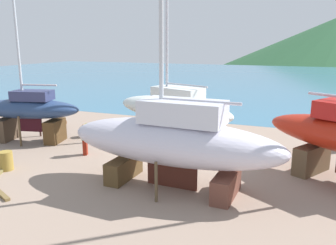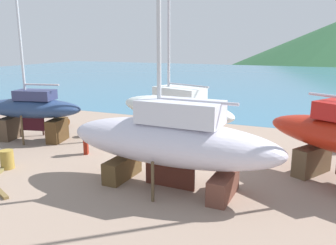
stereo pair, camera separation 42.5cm
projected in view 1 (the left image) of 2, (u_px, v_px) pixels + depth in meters
ground_plane at (151, 163)px, 16.78m from camera, size 39.17×39.17×0.00m
sea_water at (263, 79)px, 56.99m from camera, size 131.28×69.32×0.01m
sailboat_small_center at (173, 108)px, 21.14m from camera, size 8.90×5.15×13.20m
sailboat_mid_port at (173, 140)px, 13.59m from camera, size 9.06×3.05×14.10m
sailboat_far_slipway at (29, 111)px, 20.24m from camera, size 6.49×3.40×10.40m
worker at (85, 139)px, 17.92m from camera, size 0.40×0.50×1.65m
barrel_tipped_center at (89, 130)px, 21.52m from camera, size 0.72×0.72×0.80m
barrel_tipped_left at (6, 161)px, 15.84m from camera, size 0.69×0.69×0.88m
barrel_tipped_right at (60, 122)px, 24.09m from camera, size 0.86×0.77×0.64m
timber_long_aft at (2, 195)px, 13.21m from camera, size 1.28×0.72×0.11m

